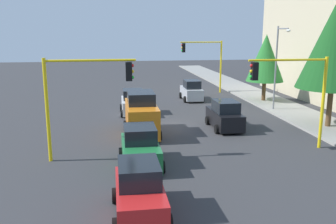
% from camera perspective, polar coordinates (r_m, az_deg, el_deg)
% --- Properties ---
extents(ground_plane, '(120.00, 120.00, 0.00)m').
position_cam_1_polar(ground_plane, '(25.98, 0.95, -2.27)').
color(ground_plane, '#353538').
extents(sidewalk_kerb, '(80.00, 4.00, 0.15)m').
position_cam_1_polar(sidewalk_kerb, '(33.84, 17.30, 0.75)').
color(sidewalk_kerb, gray).
rests_on(sidewalk_kerb, ground).
extents(lane_arrow_near, '(2.40, 1.10, 1.10)m').
position_cam_1_polar(lane_arrow_near, '(14.85, -3.25, -13.86)').
color(lane_arrow_near, silver).
rests_on(lane_arrow_near, ground).
extents(traffic_signal_near_left, '(0.36, 4.59, 5.22)m').
position_cam_1_polar(traffic_signal_near_left, '(21.38, 18.83, 4.04)').
color(traffic_signal_near_left, yellow).
rests_on(traffic_signal_near_left, ground).
extents(traffic_signal_far_left, '(0.36, 4.59, 5.62)m').
position_cam_1_polar(traffic_signal_far_left, '(40.11, 5.73, 8.61)').
color(traffic_signal_far_left, yellow).
rests_on(traffic_signal_far_left, ground).
extents(traffic_signal_near_right, '(0.36, 4.59, 5.31)m').
position_cam_1_polar(traffic_signal_near_right, '(19.05, -12.92, 3.64)').
color(traffic_signal_near_right, yellow).
rests_on(traffic_signal_near_right, ground).
extents(street_lamp_curbside, '(2.15, 0.28, 7.00)m').
position_cam_1_polar(street_lamp_curbside, '(31.47, 16.75, 7.81)').
color(street_lamp_curbside, slate).
rests_on(street_lamp_curbside, ground).
extents(tree_roadside_near, '(4.81, 4.81, 8.81)m').
position_cam_1_polar(tree_roadside_near, '(27.12, 24.56, 9.65)').
color(tree_roadside_near, brown).
rests_on(tree_roadside_near, ground).
extents(tree_roadside_mid, '(3.49, 3.49, 6.35)m').
position_cam_1_polar(tree_roadside_mid, '(35.80, 14.91, 8.09)').
color(tree_roadside_mid, brown).
rests_on(tree_roadside_mid, ground).
extents(delivery_van_orange, '(4.80, 2.22, 2.77)m').
position_cam_1_polar(delivery_van_orange, '(23.82, -4.16, -0.47)').
color(delivery_van_orange, orange).
rests_on(delivery_van_orange, ground).
extents(car_red, '(3.85, 1.99, 1.98)m').
position_cam_1_polar(car_red, '(13.59, -4.46, -12.32)').
color(car_red, red).
rests_on(car_red, ground).
extents(car_black, '(3.93, 1.98, 1.98)m').
position_cam_1_polar(car_black, '(25.56, 8.80, -0.59)').
color(car_black, black).
rests_on(car_black, ground).
extents(car_silver, '(3.67, 1.93, 1.98)m').
position_cam_1_polar(car_silver, '(35.91, 3.68, 3.26)').
color(car_silver, '#B2B5BA').
rests_on(car_silver, ground).
extents(car_white, '(3.66, 2.12, 1.98)m').
position_cam_1_polar(car_white, '(30.00, -5.43, 1.42)').
color(car_white, white).
rests_on(car_white, ground).
extents(car_green, '(3.76, 2.09, 1.98)m').
position_cam_1_polar(car_green, '(18.40, -4.32, -5.61)').
color(car_green, '#1E7238').
rests_on(car_green, ground).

